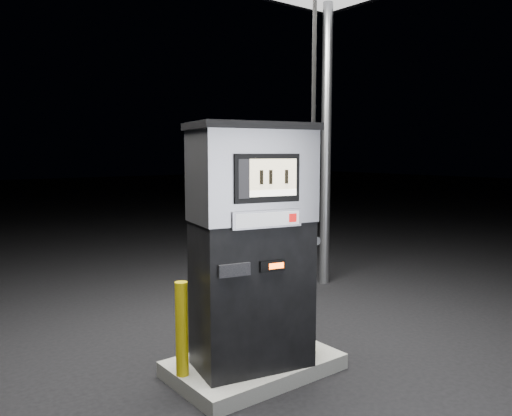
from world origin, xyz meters
TOP-DOWN VIEW (x-y plane):
  - ground at (0.00, 0.00)m, footprint 80.00×80.00m
  - pump_island at (0.00, 0.00)m, footprint 1.60×1.00m
  - fuel_dispenser at (-0.10, -0.10)m, footprint 1.31×0.89m
  - bollard_left at (-0.74, 0.10)m, footprint 0.13×0.13m
  - bollard_right at (0.57, -0.18)m, footprint 0.16×0.16m

SIDE VIEW (x-z plane):
  - ground at x=0.00m, z-range 0.00..0.00m
  - pump_island at x=0.00m, z-range 0.00..0.15m
  - bollard_left at x=-0.74m, z-range 0.15..1.01m
  - bollard_right at x=0.57m, z-range 0.15..1.09m
  - fuel_dispenser at x=-0.10m, z-range -1.04..3.66m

